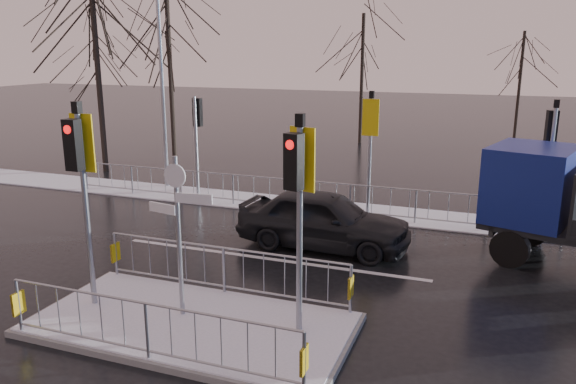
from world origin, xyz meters
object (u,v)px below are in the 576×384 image
(car_far_lane, at_px, (324,219))
(street_lamp_left, at_px, (163,66))
(traffic_island, at_px, (190,308))
(flatbed_truck, at_px, (567,205))

(car_far_lane, relative_size, street_lamp_left, 0.55)
(traffic_island, xyz_separation_m, street_lamp_left, (-6.42, 9.49, 4.10))
(car_far_lane, distance_m, flatbed_truck, 5.86)
(car_far_lane, relative_size, flatbed_truck, 0.70)
(traffic_island, distance_m, flatbed_truck, 9.12)
(traffic_island, bearing_deg, flatbed_truck, 41.40)
(traffic_island, xyz_separation_m, flatbed_truck, (6.79, 5.99, 1.10))
(car_far_lane, distance_m, street_lamp_left, 9.44)
(traffic_island, height_order, car_far_lane, traffic_island)
(flatbed_truck, bearing_deg, traffic_island, -138.60)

